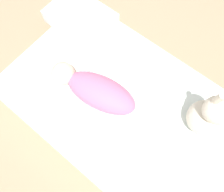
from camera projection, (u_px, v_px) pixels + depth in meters
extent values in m
plane|color=#9E8466|center=(121.00, 111.00, 1.41)|extent=(12.00, 12.00, 0.00)
cube|color=white|center=(122.00, 107.00, 1.33)|extent=(1.36, 0.86, 0.19)
cube|color=white|center=(65.00, 69.00, 1.30)|extent=(0.25, 0.21, 0.02)
ellipsoid|color=pink|center=(101.00, 93.00, 1.19)|extent=(0.44, 0.27, 0.13)
sphere|color=beige|center=(63.00, 74.00, 1.23)|extent=(0.14, 0.14, 0.14)
cube|color=white|center=(81.00, 18.00, 1.39)|extent=(0.40, 0.29, 0.10)
sphere|color=beige|center=(205.00, 118.00, 1.11)|extent=(0.19, 0.19, 0.19)
sphere|color=beige|center=(217.00, 110.00, 0.98)|extent=(0.13, 0.13, 0.13)
cylinder|color=beige|center=(219.00, 99.00, 0.91)|extent=(0.03, 0.03, 0.08)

